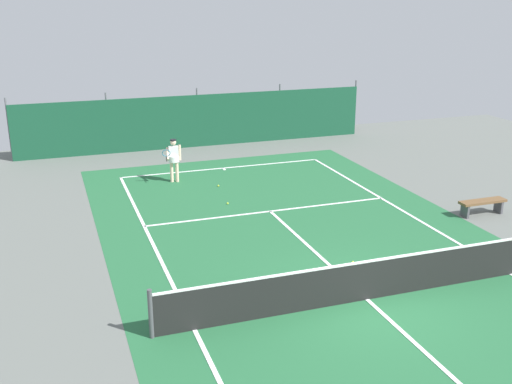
% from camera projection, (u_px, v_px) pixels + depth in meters
% --- Properties ---
extents(ground_plane, '(36.00, 36.00, 0.00)m').
position_uv_depth(ground_plane, '(367.00, 300.00, 14.20)').
color(ground_plane, slate).
extents(court_surface, '(11.02, 26.60, 0.01)m').
position_uv_depth(court_surface, '(367.00, 299.00, 14.20)').
color(court_surface, '#236038').
rests_on(court_surface, ground).
extents(tennis_net, '(10.12, 0.10, 1.10)m').
position_uv_depth(tennis_net, '(368.00, 280.00, 14.05)').
color(tennis_net, black).
rests_on(tennis_net, ground).
extents(back_fence, '(16.30, 0.98, 2.70)m').
position_uv_depth(back_fence, '(196.00, 130.00, 28.71)').
color(back_fence, '#14472D').
rests_on(back_fence, ground).
extents(tennis_player, '(0.78, 0.70, 1.64)m').
position_uv_depth(tennis_player, '(174.00, 157.00, 22.81)').
color(tennis_player, beige).
rests_on(tennis_player, ground).
extents(tennis_ball_near_player, '(0.07, 0.07, 0.07)m').
position_uv_depth(tennis_ball_near_player, '(353.00, 262.00, 16.11)').
color(tennis_ball_near_player, '#CCDB33').
rests_on(tennis_ball_near_player, ground).
extents(tennis_ball_midcourt, '(0.07, 0.07, 0.07)m').
position_uv_depth(tennis_ball_midcourt, '(218.00, 186.00, 22.52)').
color(tennis_ball_midcourt, '#CCDB33').
rests_on(tennis_ball_midcourt, ground).
extents(tennis_ball_by_sideline, '(0.07, 0.07, 0.07)m').
position_uv_depth(tennis_ball_by_sideline, '(228.00, 203.00, 20.63)').
color(tennis_ball_by_sideline, '#CCDB33').
rests_on(tennis_ball_by_sideline, ground).
extents(courtside_bench, '(1.60, 0.40, 0.49)m').
position_uv_depth(courtside_bench, '(482.00, 204.00, 19.55)').
color(courtside_bench, brown).
rests_on(courtside_bench, ground).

